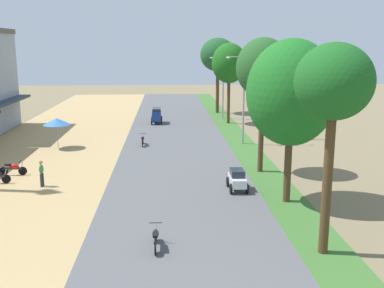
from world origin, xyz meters
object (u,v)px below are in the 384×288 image
Objects in this scene: median_tree_third at (263,69)px; median_tree_fifth at (218,55)px; utility_pole_near at (259,84)px; vendor_umbrella at (57,122)px; streetlamp_near at (244,93)px; streetlamp_mid at (223,82)px; parked_motorbike_fourth at (13,168)px; motorbike_ahead_second at (156,237)px; motorbike_ahead_third at (143,140)px; median_tree_fourth at (229,63)px; utility_pole_far at (272,92)px; car_hatchback_white at (237,179)px; pedestrian_on_shoulder at (41,172)px; median_tree_nearest at (334,85)px; car_van_blue at (157,115)px; median_tree_second at (291,93)px.

median_tree_fifth is (0.18, 27.35, 0.31)m from median_tree_third.
vendor_umbrella is at bearing -155.14° from utility_pole_near.
utility_pole_near is at bearing 69.27° from streetlamp_near.
streetlamp_mid reaches higher than vendor_umbrella.
motorbike_ahead_second is (9.57, -11.50, 0.02)m from parked_motorbike_fourth.
parked_motorbike_fourth is 11.77m from motorbike_ahead_third.
streetlamp_mid reaches higher than motorbike_ahead_third.
median_tree_third is 4.94× the size of motorbike_ahead_third.
median_tree_fifth reaches higher than median_tree_third.
motorbike_ahead_second is at bearing -103.32° from median_tree_fourth.
parked_motorbike_fourth is 0.22× the size of utility_pole_far.
pedestrian_on_shoulder is at bearing 173.23° from car_hatchback_white.
median_tree_fourth is at bearing 56.94° from pedestrian_on_shoulder.
motorbike_ahead_third is at bearing 94.31° from motorbike_ahead_second.
pedestrian_on_shoulder is (2.53, -2.58, 0.41)m from parked_motorbike_fourth.
median_tree_fifth is (-0.33, 7.84, 0.72)m from median_tree_fourth.
parked_motorbike_fourth is 17.60m from median_tree_third.
median_tree_nearest is 21.30m from streetlamp_near.
streetlamp_near is 3.79× the size of car_hatchback_white.
motorbike_ahead_second is (0.53, -31.18, -0.45)m from car_van_blue.
median_tree_third reaches higher than vendor_umbrella.
parked_motorbike_fourth is at bearing -139.86° from utility_pole_near.
median_tree_second is at bearing 88.73° from median_tree_nearest.
utility_pole_near is at bearing 90.46° from utility_pole_far.
motorbike_ahead_third is at bearing 63.68° from pedestrian_on_shoulder.
median_tree_fifth is (-0.02, 33.38, 1.27)m from median_tree_second.
motorbike_ahead_second is (-4.64, -7.54, -0.17)m from car_hatchback_white.
motorbike_ahead_second reaches higher than parked_motorbike_fourth.
median_tree_nearest is at bearing -36.75° from parked_motorbike_fourth.
median_tree_fifth reaches higher than median_tree_fourth.
median_tree_fifth is 18.71m from streetlamp_near.
median_tree_nearest is at bearing -90.40° from streetlamp_mid.
pedestrian_on_shoulder is (1.46, -10.53, -1.34)m from vendor_umbrella.
streetlamp_near is at bearing -54.67° from car_van_blue.
motorbike_ahead_second is at bearing -101.75° from streetlamp_mid.
median_tree_fourth reaches higher than parked_motorbike_fourth.
car_hatchback_white is (-2.20, -3.97, -6.21)m from median_tree_third.
median_tree_fourth is (15.84, 11.56, 4.24)m from vendor_umbrella.
streetlamp_near is (0.31, 8.85, -2.50)m from median_tree_third.
car_hatchback_white is 0.83× the size of car_van_blue.
pedestrian_on_shoulder is at bearing -45.54° from parked_motorbike_fourth.
utility_pole_far reaches higher than motorbike_ahead_second.
car_hatchback_white reaches higher than parked_motorbike_fourth.
car_hatchback_white is (11.67, -1.38, -0.22)m from pedestrian_on_shoulder.
parked_motorbike_fourth is 26.50m from median_tree_fourth.
parked_motorbike_fourth is 0.20× the size of median_tree_third.
car_hatchback_white is (-2.38, -31.32, -6.52)m from median_tree_fifth.
motorbike_ahead_third is at bearing -167.72° from utility_pole_far.
median_tree_fourth is 4.33× the size of car_hatchback_white.
utility_pole_far is at bearing 79.88° from median_tree_second.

